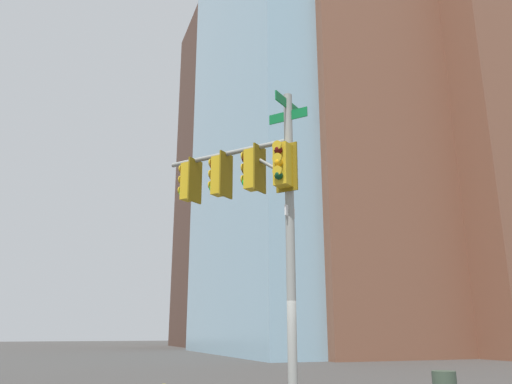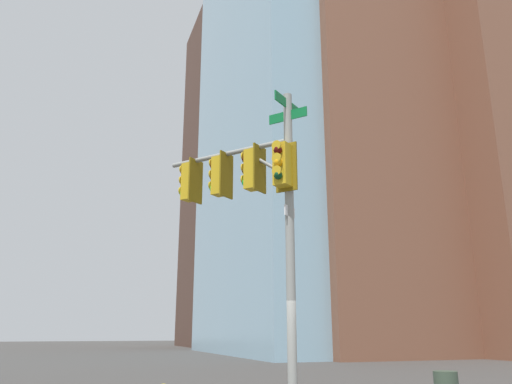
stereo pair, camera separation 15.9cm
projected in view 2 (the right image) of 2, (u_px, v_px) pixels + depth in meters
signal_pole_assembly at (250, 191)px, 12.09m from camera, size 3.27×2.74×7.41m
building_brick_nearside at (459, 102)px, 51.59m from camera, size 23.56×16.34×49.24m
building_brick_midblock at (373, 90)px, 48.67m from camera, size 17.32×18.99×48.79m
building_brick_farside at (258, 173)px, 70.97m from camera, size 16.29×18.72×47.03m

